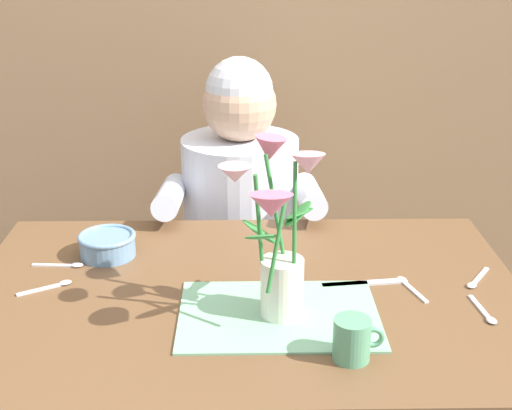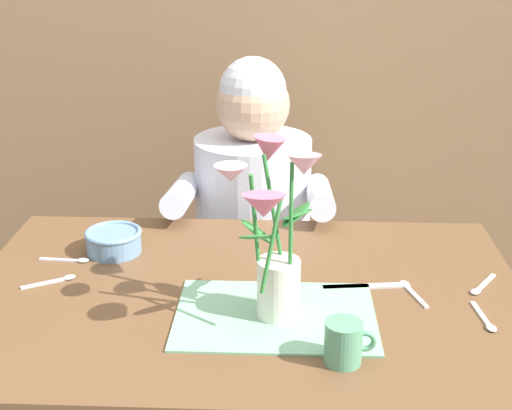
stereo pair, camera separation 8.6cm
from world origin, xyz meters
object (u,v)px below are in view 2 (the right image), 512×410
dinner_knife (366,286)px  ceramic_mug (344,342)px  ceramic_bowl (114,240)px  seated_person (253,246)px  flower_vase (274,238)px

dinner_knife → ceramic_mug: (-0.07, -0.29, 0.04)m
ceramic_bowl → ceramic_mug: ceramic_mug is taller
seated_person → ceramic_mug: seated_person is taller
flower_vase → dinner_knife: size_ratio=1.86×
seated_person → ceramic_bowl: size_ratio=8.35×
seated_person → flower_vase: (0.08, -0.72, 0.35)m
seated_person → dinner_knife: (0.27, -0.59, 0.18)m
dinner_knife → ceramic_bowl: bearing=158.4°
seated_person → ceramic_bowl: bearing=-128.6°
seated_person → flower_vase: bearing=-86.7°
seated_person → ceramic_mug: 0.92m
flower_vase → dinner_knife: bearing=34.8°
dinner_knife → ceramic_mug: bearing=-110.5°
flower_vase → ceramic_bowl: (-0.39, 0.29, -0.14)m
ceramic_mug → ceramic_bowl: bearing=139.5°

